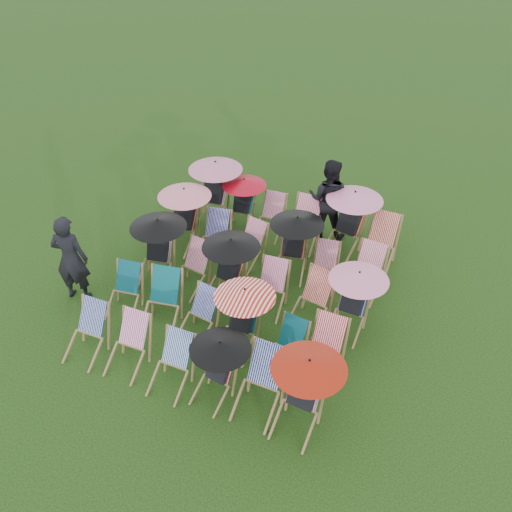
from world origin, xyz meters
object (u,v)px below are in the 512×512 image
at_px(deckchair_29, 379,243).
at_px(person_rear, 328,199).
at_px(deckchair_5, 302,393).
at_px(person_left, 71,259).
at_px(deckchair_0, 86,333).

relative_size(deckchair_29, person_rear, 0.55).
relative_size(deckchair_5, deckchair_29, 1.31).
xyz_separation_m(person_left, person_rear, (3.82, 3.99, -0.00)).
xyz_separation_m(deckchair_5, deckchair_29, (0.12, 4.50, -0.20)).
height_order(deckchair_0, deckchair_5, deckchair_5).
bearing_deg(deckchair_0, deckchair_5, 0.71).
relative_size(deckchair_0, person_left, 0.50).
height_order(deckchair_5, deckchair_29, deckchair_5).
bearing_deg(person_left, person_rear, -147.72).
xyz_separation_m(deckchair_0, deckchair_5, (3.93, 0.05, 0.25)).
bearing_deg(deckchair_29, person_rear, 158.25).
xyz_separation_m(deckchair_29, person_left, (-5.16, -3.39, 0.42)).
bearing_deg(deckchair_29, deckchair_5, -89.28).
height_order(deckchair_5, person_rear, person_rear).
relative_size(deckchair_5, person_rear, 0.72).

